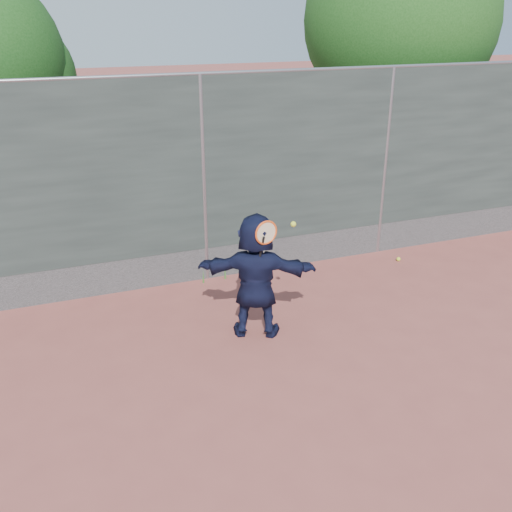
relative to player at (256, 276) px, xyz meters
name	(u,v)px	position (x,y,z in m)	size (l,w,h in m)	color
ground	(304,419)	(-0.13, -1.74, -0.79)	(80.00, 80.00, 0.00)	#9E4C42
player	(256,276)	(0.00, 0.00, 0.00)	(1.47, 0.47, 1.59)	#131735
ball_ground	(398,259)	(2.97, 1.28, -0.76)	(0.07, 0.07, 0.07)	yellow
fence	(204,178)	(-0.13, 1.76, 0.79)	(20.00, 0.06, 3.03)	#38423D
swing_action	(269,233)	(0.08, -0.19, 0.62)	(0.54, 0.13, 0.51)	#EC4D16
tree_right	(406,26)	(4.55, 4.02, 2.70)	(3.78, 3.60, 5.39)	#382314
weed_clump	(228,270)	(0.16, 1.65, -0.66)	(0.68, 0.07, 0.30)	#387226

